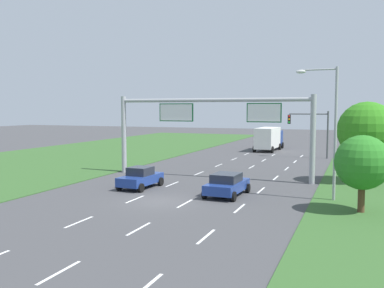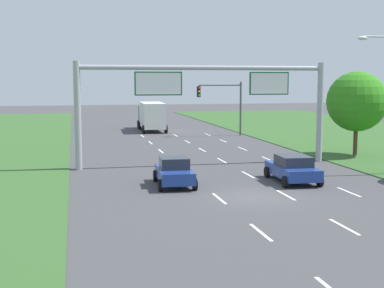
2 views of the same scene
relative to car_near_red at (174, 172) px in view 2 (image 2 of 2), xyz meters
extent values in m
plane|color=#424244|center=(3.31, -3.69, -0.77)|extent=(200.00, 200.00, 0.00)
cube|color=white|center=(1.56, -9.69, -0.77)|extent=(0.14, 2.40, 0.01)
cube|color=white|center=(1.56, -3.69, -0.77)|extent=(0.14, 2.40, 0.01)
cube|color=white|center=(1.56, 2.31, -0.77)|extent=(0.14, 2.40, 0.01)
cube|color=white|center=(1.56, 8.31, -0.77)|extent=(0.14, 2.40, 0.01)
cube|color=white|center=(1.56, 14.31, -0.77)|extent=(0.14, 2.40, 0.01)
cube|color=white|center=(1.56, 20.31, -0.77)|extent=(0.14, 2.40, 0.01)
cube|color=white|center=(1.56, 26.31, -0.77)|extent=(0.14, 2.40, 0.01)
cube|color=white|center=(5.06, -9.69, -0.77)|extent=(0.14, 2.40, 0.01)
cube|color=white|center=(5.06, -3.69, -0.77)|extent=(0.14, 2.40, 0.01)
cube|color=white|center=(5.06, 2.31, -0.77)|extent=(0.14, 2.40, 0.01)
cube|color=white|center=(5.06, 8.31, -0.77)|extent=(0.14, 2.40, 0.01)
cube|color=white|center=(5.06, 14.31, -0.77)|extent=(0.14, 2.40, 0.01)
cube|color=white|center=(5.06, 20.31, -0.77)|extent=(0.14, 2.40, 0.01)
cube|color=white|center=(5.06, 26.31, -0.77)|extent=(0.14, 2.40, 0.01)
cube|color=white|center=(8.56, -3.69, -0.77)|extent=(0.14, 2.40, 0.01)
cube|color=white|center=(8.56, 2.31, -0.77)|extent=(0.14, 2.40, 0.01)
cube|color=white|center=(8.56, 8.31, -0.77)|extent=(0.14, 2.40, 0.01)
cube|color=white|center=(8.56, 14.31, -0.77)|extent=(0.14, 2.40, 0.01)
cube|color=white|center=(8.56, 20.31, -0.77)|extent=(0.14, 2.40, 0.01)
cube|color=white|center=(8.56, 26.31, -0.77)|extent=(0.14, 2.40, 0.01)
cube|color=navy|center=(0.00, 0.00, -0.13)|extent=(2.01, 4.09, 0.65)
cube|color=#232833|center=(0.00, -0.01, 0.50)|extent=(1.62, 1.71, 0.61)
cylinder|color=black|center=(-0.83, 1.50, -0.45)|extent=(0.26, 0.65, 0.64)
cylinder|color=black|center=(0.99, 1.39, -0.45)|extent=(0.26, 0.65, 0.64)
cylinder|color=black|center=(-0.99, -1.39, -0.45)|extent=(0.26, 0.65, 0.64)
cylinder|color=black|center=(0.83, -1.49, -0.45)|extent=(0.26, 0.65, 0.64)
cube|color=navy|center=(6.80, -0.39, -0.13)|extent=(2.14, 4.34, 0.64)
cube|color=#232833|center=(6.80, -0.54, 0.47)|extent=(1.78, 2.11, 0.58)
cylinder|color=black|center=(5.88, 1.23, -0.45)|extent=(0.25, 0.65, 0.64)
cylinder|color=black|center=(7.87, 1.14, -0.45)|extent=(0.25, 0.65, 0.64)
cylinder|color=black|center=(5.74, -1.93, -0.45)|extent=(0.25, 0.65, 0.64)
cylinder|color=black|center=(7.73, -2.02, -0.45)|extent=(0.25, 0.65, 0.64)
cube|color=navy|center=(3.44, 35.50, 0.78)|extent=(2.26, 2.17, 2.20)
cube|color=silver|center=(3.31, 31.20, 1.07)|extent=(2.55, 6.28, 2.79)
cylinder|color=black|center=(2.33, 36.04, -0.32)|extent=(0.31, 0.91, 0.90)
cylinder|color=black|center=(4.59, 35.97, -0.32)|extent=(0.31, 0.91, 0.90)
cylinder|color=black|center=(2.18, 33.74, -0.32)|extent=(0.31, 0.91, 0.90)
cylinder|color=black|center=(4.60, 33.67, -0.32)|extent=(0.31, 0.91, 0.90)
cylinder|color=black|center=(2.03, 28.73, -0.32)|extent=(0.31, 0.91, 0.90)
cylinder|color=black|center=(4.44, 28.66, -0.32)|extent=(0.31, 0.91, 0.90)
cylinder|color=#9EA0A5|center=(-5.09, 6.40, 2.73)|extent=(0.44, 0.44, 7.00)
cylinder|color=#9EA0A5|center=(11.71, 6.40, 2.73)|extent=(0.44, 0.44, 7.00)
cylinder|color=#9EA0A5|center=(3.31, 6.40, 5.83)|extent=(16.80, 0.32, 0.32)
cube|color=#0C5B28|center=(0.16, 6.40, 4.79)|extent=(3.16, 0.12, 1.56)
cube|color=white|center=(0.16, 6.33, 4.79)|extent=(3.00, 0.01, 1.40)
cube|color=#0C5B28|center=(7.86, 6.40, 4.79)|extent=(2.82, 0.12, 1.56)
cube|color=white|center=(7.86, 6.33, 4.79)|extent=(2.66, 0.01, 1.40)
cylinder|color=#47494F|center=(11.68, 24.73, 2.03)|extent=(0.20, 0.20, 5.60)
cylinder|color=#47494F|center=(9.43, 24.73, 4.48)|extent=(4.50, 0.14, 0.14)
cube|color=black|center=(7.18, 24.73, 3.83)|extent=(0.32, 0.36, 1.10)
sphere|color=red|center=(7.18, 24.53, 4.20)|extent=(0.22, 0.22, 0.22)
sphere|color=orange|center=(7.18, 24.53, 3.83)|extent=(0.22, 0.22, 0.22)
sphere|color=green|center=(7.18, 24.53, 3.46)|extent=(0.22, 0.22, 0.22)
cylinder|color=#9EA0A5|center=(12.53, 0.50, 7.58)|extent=(2.20, 0.10, 0.10)
ellipsoid|color=silver|center=(11.43, 0.50, 7.48)|extent=(0.64, 0.32, 0.24)
cylinder|color=#513823|center=(15.62, 8.27, 0.46)|extent=(0.31, 0.31, 2.47)
sphere|color=#2F7E1A|center=(15.62, 8.27, 3.40)|extent=(4.54, 4.54, 4.54)
camera|label=1|loc=(14.91, -27.89, 5.10)|focal=40.00mm
camera|label=2|loc=(-5.33, -28.56, 5.04)|focal=50.00mm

